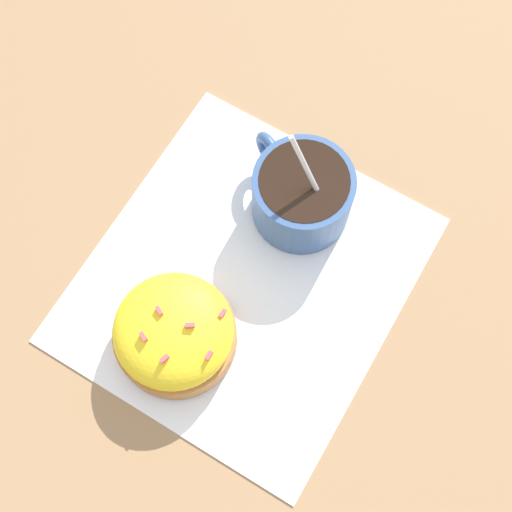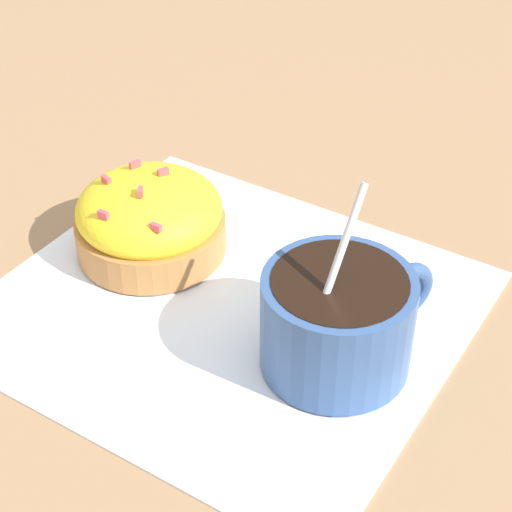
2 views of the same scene
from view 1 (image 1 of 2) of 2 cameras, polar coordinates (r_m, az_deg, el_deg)
ground_plane at (r=0.58m, az=-0.83°, el=-1.88°), size 3.00×3.00×0.00m
paper_napkin at (r=0.58m, az=-0.83°, el=-1.83°), size 0.29×0.27×0.00m
coffee_cup at (r=0.57m, az=3.55°, el=5.14°), size 0.08×0.10×0.11m
frosted_pastry at (r=0.55m, az=-6.56°, el=-6.11°), size 0.09×0.09×0.05m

